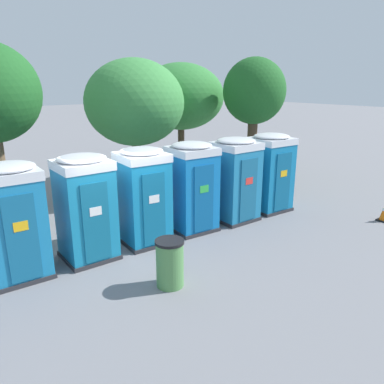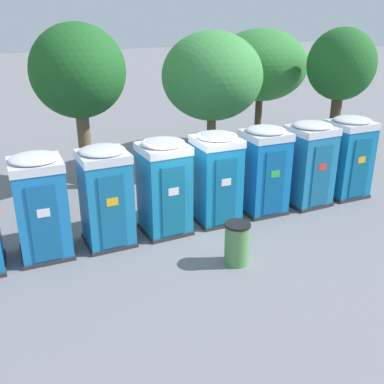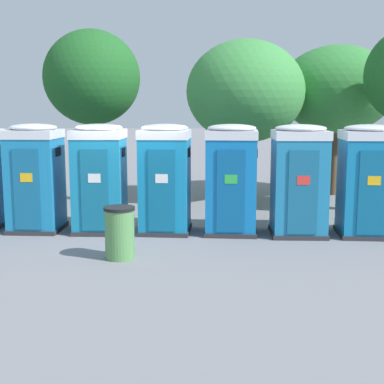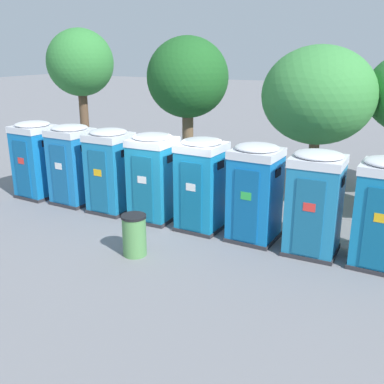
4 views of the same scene
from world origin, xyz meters
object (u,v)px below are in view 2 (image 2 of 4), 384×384
Objects in this scene: portapotty_6 at (309,163)px; street_tree_4 at (212,77)px; portapotty_2 at (106,196)px; portapotty_3 at (164,186)px; portapotty_5 at (264,170)px; street_tree_0 at (261,65)px; street_tree_1 at (78,73)px; trash_can at (237,243)px; portapotty_7 at (348,157)px; portapotty_1 at (41,206)px; portapotty_4 at (216,177)px; street_tree_3 at (341,66)px.

portapotty_6 is 4.87m from street_tree_4.
portapotty_2 and portapotty_3 have the same top height.
portapotty_5 is 0.52× the size of street_tree_4.
street_tree_1 is (-7.77, -1.18, 0.29)m from street_tree_0.
trash_can is at bearing -128.36° from street_tree_0.
portapotty_3 is 0.52× the size of street_tree_4.
portapotty_7 is 0.52× the size of street_tree_0.
portapotty_7 is 8.76m from street_tree_1.
street_tree_4 is at bearing 101.29° from portapotty_6.
portapotty_1 is at bearing -118.49° from street_tree_1.
portapotty_3 is 0.52× the size of street_tree_0.
portapotty_7 is at bearing 19.84° from trash_can.
portapotty_6 is (3.07, -0.26, -0.00)m from portapotty_4.
portapotty_3 is 2.48× the size of trash_can.
street_tree_4 reaches higher than trash_can.
street_tree_1 is at bearing 166.94° from street_tree_3.
street_tree_3 is at bearing 12.13° from portapotty_2.
portapotty_2 is at bearing 177.32° from portapotty_4.
portapotty_2 is 10.02m from street_tree_3.
street_tree_0 is at bearing 55.64° from portapotty_5.
portapotty_7 is at bearing -61.18° from street_tree_4.
portapotty_3 and portapotty_4 have the same top height.
street_tree_1 is 1.04× the size of street_tree_3.
street_tree_1 reaches higher than trash_can.
portapotty_4 and portapotty_5 have the same top height.
street_tree_3 is (7.97, 2.13, 2.41)m from portapotty_3.
portapotty_3 and portapotty_6 have the same top height.
portapotty_4 is 7.20m from street_tree_3.
street_tree_1 is (-0.91, 4.19, 2.48)m from portapotty_3.
street_tree_1 is (-5.53, 4.50, 2.48)m from portapotty_6.
street_tree_1 reaches higher than portapotty_5.
street_tree_1 reaches higher than portapotty_2.
portapotty_1 is 11.40m from street_tree_0.
portapotty_1 is 9.25m from portapotty_7.
street_tree_1 is (-7.07, 4.55, 2.48)m from portapotty_7.
street_tree_3 reaches higher than portapotty_5.
street_tree_4 reaches higher than portapotty_7.
portapotty_4 is 0.52× the size of street_tree_0.
portapotty_3 is 1.00× the size of portapotty_6.
trash_can is at bearing -152.60° from portapotty_6.
portapotty_4 is at bearing -134.37° from street_tree_0.
street_tree_4 reaches higher than portapotty_3.
portapotty_1 is at bearing -152.50° from street_tree_0.
street_tree_0 is (2.24, 5.69, 2.18)m from portapotty_6.
portapotty_5 and portapotty_6 have the same top height.
portapotty_7 is (1.54, -0.05, 0.00)m from portapotty_6.
portapotty_7 is at bearing -3.78° from portapotty_4.
street_tree_3 is 4.91× the size of trash_can.
portapotty_4 and portapotty_6 have the same top height.
portapotty_4 is at bearing -2.68° from portapotty_2.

